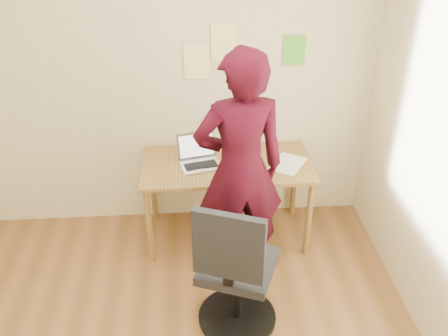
{
  "coord_description": "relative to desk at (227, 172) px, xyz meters",
  "views": [
    {
      "loc": [
        0.19,
        -2.17,
        2.79
      ],
      "look_at": [
        0.42,
        0.95,
        0.95
      ],
      "focal_mm": 40.0,
      "sensor_mm": 36.0,
      "label": 1
    }
  ],
  "objects": [
    {
      "name": "wall_note_mid",
      "position": [
        0.0,
        0.36,
        0.99
      ],
      "size": [
        0.21,
        0.0,
        0.3
      ],
      "primitive_type": "cube",
      "color": "#FFF098",
      "rests_on": "room"
    },
    {
      "name": "paper_sheet",
      "position": [
        0.5,
        -0.04,
        0.09
      ],
      "size": [
        0.37,
        0.4,
        0.0
      ],
      "primitive_type": "cube",
      "rotation": [
        0.0,
        0.0,
        -0.57
      ],
      "color": "white",
      "rests_on": "desk"
    },
    {
      "name": "person",
      "position": [
        0.06,
        -0.43,
        0.28
      ],
      "size": [
        0.73,
        0.53,
        1.86
      ],
      "primitive_type": "imported",
      "rotation": [
        0.0,
        0.0,
        3.28
      ],
      "color": "#360713",
      "rests_on": "ground"
    },
    {
      "name": "room",
      "position": [
        -0.48,
        -1.38,
        0.7
      ],
      "size": [
        3.58,
        3.58,
        2.78
      ],
      "color": "brown",
      "rests_on": "ground"
    },
    {
      "name": "laptop",
      "position": [
        -0.23,
        0.02,
        0.14
      ],
      "size": [
        0.38,
        0.35,
        0.23
      ],
      "rotation": [
        0.0,
        0.0,
        0.24
      ],
      "color": "silver",
      "rests_on": "desk"
    },
    {
      "name": "wall_note_left",
      "position": [
        -0.22,
        0.36,
        0.84
      ],
      "size": [
        0.21,
        0.0,
        0.3
      ],
      "primitive_type": "cube",
      "color": "#FFF098",
      "rests_on": "room"
    },
    {
      "name": "office_chair",
      "position": [
        -0.03,
        -1.05,
        -0.19
      ],
      "size": [
        0.62,
        0.63,
        1.08
      ],
      "rotation": [
        0.0,
        0.0,
        -0.37
      ],
      "color": "black",
      "rests_on": "ground"
    },
    {
      "name": "desk",
      "position": [
        0.0,
        0.0,
        0.0
      ],
      "size": [
        1.4,
        0.7,
        0.74
      ],
      "color": "olive",
      "rests_on": "ground"
    },
    {
      "name": "phone",
      "position": [
        0.19,
        -0.18,
        0.09
      ],
      "size": [
        0.08,
        0.13,
        0.01
      ],
      "rotation": [
        0.0,
        0.0,
        0.21
      ],
      "color": "black",
      "rests_on": "desk"
    },
    {
      "name": "wall_note_right",
      "position": [
        0.57,
        0.36,
        0.91
      ],
      "size": [
        0.18,
        0.0,
        0.24
      ],
      "primitive_type": "cube",
      "color": "#59C22B",
      "rests_on": "room"
    }
  ]
}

